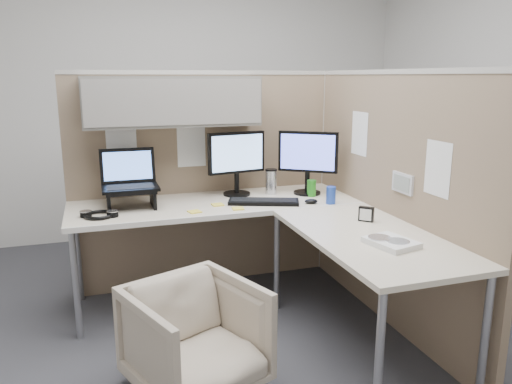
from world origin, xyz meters
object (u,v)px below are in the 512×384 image
object	(u,v)px
desk	(266,221)
monitor_left	(237,158)
office_chair	(195,333)
keyboard	(264,202)

from	to	relation	value
desk	monitor_left	distance (m)	0.65
office_chair	monitor_left	size ratio (longest dim) A/B	1.33
desk	office_chair	bearing A→B (deg)	-134.49
desk	monitor_left	bearing A→B (deg)	92.82
keyboard	desk	bearing A→B (deg)	-85.17
monitor_left	office_chair	bearing A→B (deg)	-124.86
keyboard	office_chair	bearing A→B (deg)	-106.51
office_chair	desk	bearing A→B (deg)	23.96
desk	keyboard	size ratio (longest dim) A/B	4.14
office_chair	keyboard	world-z (taller)	keyboard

